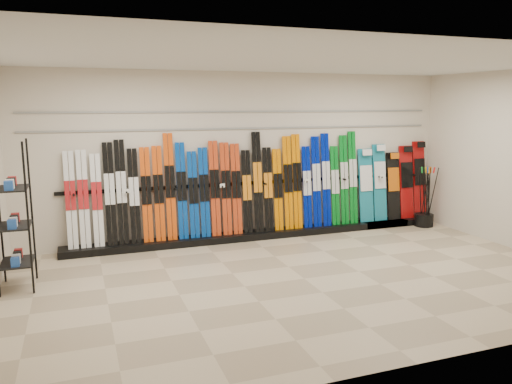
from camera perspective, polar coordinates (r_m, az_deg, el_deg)
name	(u,v)px	position (r m, az deg, el deg)	size (l,w,h in m)	color
floor	(304,279)	(7.18, 5.53, -9.83)	(8.00, 8.00, 0.00)	tan
back_wall	(247,156)	(9.12, -1.09, 4.15)	(8.00, 8.00, 0.00)	beige
ceiling	(308,60)	(6.78, 5.97, 14.78)	(8.00, 8.00, 0.00)	silver
ski_rack_base	(262,234)	(9.25, 0.71, -4.84)	(8.00, 0.40, 0.12)	black
skis	(227,189)	(8.91, -3.34, 0.38)	(5.37, 0.25, 1.83)	white
snowboards	(393,183)	(10.49, 15.40, 1.01)	(1.57, 0.24, 1.56)	#14728C
accessory_rack	(13,216)	(7.28, -25.99, -2.44)	(0.40, 0.60, 1.98)	black
pole_bin	(424,220)	(10.63, 18.63, -3.05)	(0.37, 0.37, 0.25)	black
ski_poles	(427,196)	(10.56, 18.91, -0.46)	(0.34, 0.25, 1.18)	black
slatwall_rail_0	(247,128)	(9.06, -1.05, 7.29)	(7.60, 0.02, 0.03)	gray
slatwall_rail_1	(247,111)	(9.05, -1.06, 9.19)	(7.60, 0.02, 0.03)	gray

